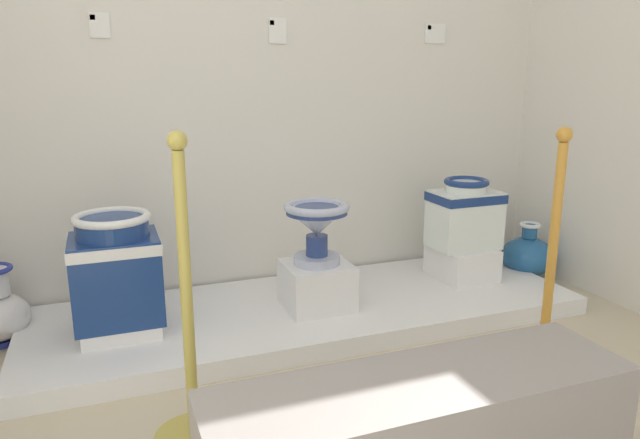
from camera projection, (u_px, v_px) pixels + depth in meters
name	position (u px, v px, depth m)	size (l,w,h in m)	color
wall_back	(277.00, 1.00, 3.10)	(3.56, 0.06, 3.28)	silver
display_platform	(311.00, 311.00, 3.02)	(2.82, 0.93, 0.09)	white
plinth_block_leftmost	(121.00, 325.00, 2.66)	(0.34, 0.33, 0.06)	white
antique_toilet_leftmost	(116.00, 265.00, 2.59)	(0.39, 0.35, 0.50)	navy
plinth_block_broad_patterned	(317.00, 285.00, 2.93)	(0.33, 0.32, 0.23)	white
antique_toilet_broad_patterned	(317.00, 222.00, 2.85)	(0.33, 0.33, 0.31)	silver
plinth_block_central_ornate	(462.00, 262.00, 3.38)	(0.30, 0.36, 0.18)	white
antique_toilet_central_ornate	(465.00, 213.00, 3.31)	(0.38, 0.27, 0.40)	white
info_placard_first	(99.00, 25.00, 2.79)	(0.10, 0.01, 0.12)	white
info_placard_second	(277.00, 31.00, 3.10)	(0.10, 0.01, 0.13)	white
info_placard_third	(435.00, 33.00, 3.44)	(0.14, 0.01, 0.11)	white
decorative_vase_corner	(527.00, 256.00, 3.59)	(0.32, 0.32, 0.37)	white
stanchion_post_near_left	(190.00, 361.00, 1.95)	(0.28, 0.28, 1.08)	#B6A345
stanchion_post_near_right	(547.00, 303.00, 2.44)	(0.27, 0.27, 1.05)	gold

